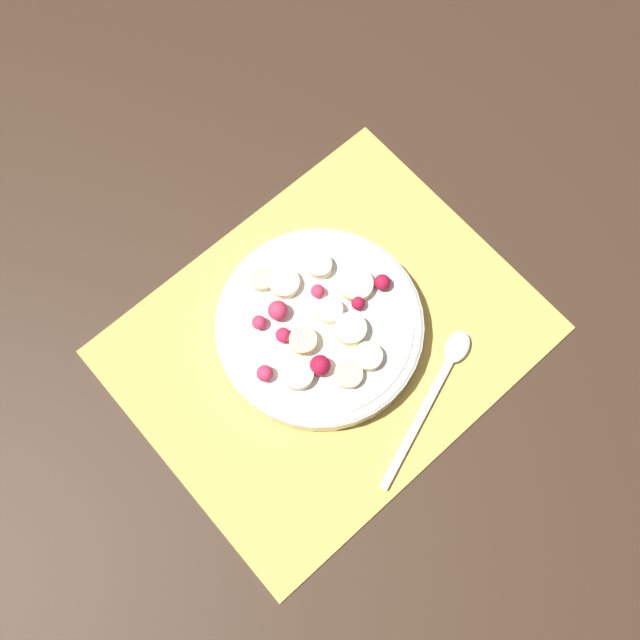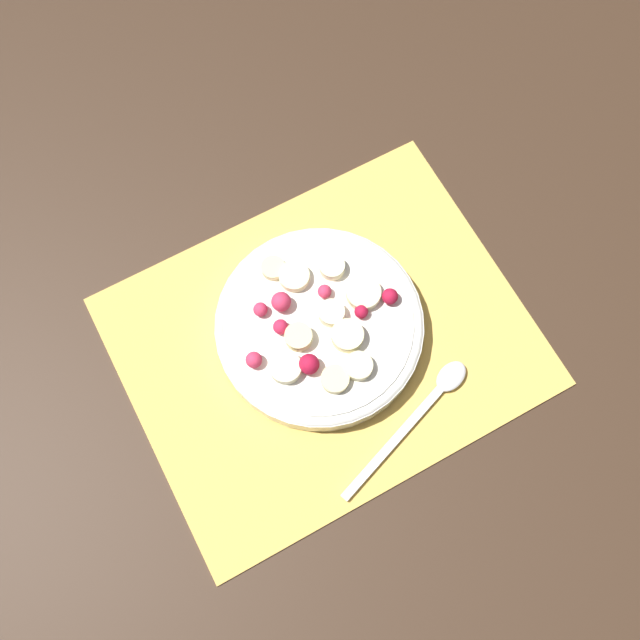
# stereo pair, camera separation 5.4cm
# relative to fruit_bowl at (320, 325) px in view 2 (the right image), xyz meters

# --- Properties ---
(ground_plane) EXTENTS (3.00, 3.00, 0.00)m
(ground_plane) POSITION_rel_fruit_bowl_xyz_m (0.00, 0.01, -0.02)
(ground_plane) COLOR #382619
(placemat) EXTENTS (0.43, 0.34, 0.01)m
(placemat) POSITION_rel_fruit_bowl_xyz_m (0.00, 0.01, -0.02)
(placemat) COLOR #E0B251
(placemat) RESTS_ON ground_plane
(fruit_bowl) EXTENTS (0.22, 0.22, 0.05)m
(fruit_bowl) POSITION_rel_fruit_bowl_xyz_m (0.00, 0.00, 0.00)
(fruit_bowl) COLOR silver
(fruit_bowl) RESTS_ON placemat
(spoon) EXTENTS (0.19, 0.08, 0.01)m
(spoon) POSITION_rel_fruit_bowl_xyz_m (-0.06, 0.13, -0.01)
(spoon) COLOR silver
(spoon) RESTS_ON placemat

